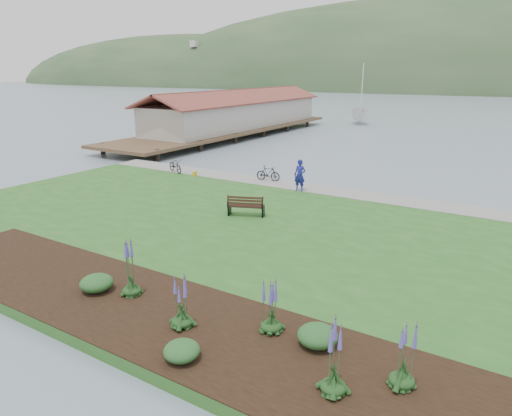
{
  "coord_description": "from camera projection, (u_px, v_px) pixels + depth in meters",
  "views": [
    {
      "loc": [
        11.39,
        -18.85,
        7.59
      ],
      "look_at": [
        0.48,
        -1.19,
        1.3
      ],
      "focal_mm": 32.0,
      "sensor_mm": 36.0,
      "label": 1
    }
  ],
  "objects": [
    {
      "name": "park_bench",
      "position": [
        246.0,
        205.0,
        23.28
      ],
      "size": [
        1.98,
        1.37,
        1.14
      ],
      "rotation": [
        0.0,
        0.0,
        0.38
      ],
      "color": "black",
      "rests_on": "lawn"
    },
    {
      "name": "lawn",
      "position": [
        238.0,
        233.0,
        21.59
      ],
      "size": [
        34.0,
        20.0,
        0.4
      ],
      "primitive_type": "cube",
      "color": "#25591F",
      "rests_on": "ground"
    },
    {
      "name": "echium_0",
      "position": [
        181.0,
        305.0,
        13.07
      ],
      "size": [
        0.62,
        0.62,
        1.74
      ],
      "color": "#153915",
      "rests_on": "garden_bed"
    },
    {
      "name": "echium_4",
      "position": [
        130.0,
        266.0,
        14.84
      ],
      "size": [
        0.62,
        0.62,
        2.39
      ],
      "color": "#153915",
      "rests_on": "garden_bed"
    },
    {
      "name": "person",
      "position": [
        300.0,
        173.0,
        27.97
      ],
      "size": [
        0.88,
        0.64,
        2.31
      ],
      "primitive_type": "imported",
      "rotation": [
        0.0,
        0.0,
        0.08
      ],
      "color": "navy",
      "rests_on": "lawn"
    },
    {
      "name": "pier_pavilion",
      "position": [
        237.0,
        113.0,
        54.98
      ],
      "size": [
        8.0,
        36.0,
        5.4
      ],
      "color": "#4C3826",
      "rests_on": "ground"
    },
    {
      "name": "sailboat",
      "position": [
        360.0,
        124.0,
        67.19
      ],
      "size": [
        13.83,
        13.92,
        27.33
      ],
      "primitive_type": "imported",
      "rotation": [
        0.0,
        0.0,
        0.43
      ],
      "color": "silver",
      "rests_on": "ground"
    },
    {
      "name": "pannier",
      "position": [
        195.0,
        174.0,
        32.23
      ],
      "size": [
        0.24,
        0.34,
        0.33
      ],
      "primitive_type": "cube",
      "rotation": [
        0.0,
        0.0,
        0.13
      ],
      "color": "gold",
      "rests_on": "lawn"
    },
    {
      "name": "bicycle_b",
      "position": [
        268.0,
        173.0,
        30.76
      ],
      "size": [
        0.68,
        1.75,
        1.02
      ],
      "primitive_type": "imported",
      "rotation": [
        0.0,
        0.0,
        1.69
      ],
      "color": "black",
      "rests_on": "lawn"
    },
    {
      "name": "garden_bed",
      "position": [
        177.0,
        320.0,
        13.66
      ],
      "size": [
        24.0,
        4.4,
        0.04
      ],
      "primitive_type": "cube",
      "color": "black",
      "rests_on": "lawn"
    },
    {
      "name": "shrub_2",
      "position": [
        318.0,
        336.0,
        12.3
      ],
      "size": [
        1.11,
        1.11,
        0.56
      ],
      "primitive_type": "ellipsoid",
      "color": "#1E4C21",
      "rests_on": "garden_bed"
    },
    {
      "name": "shrub_1",
      "position": [
        182.0,
        351.0,
        11.71
      ],
      "size": [
        0.95,
        0.95,
        0.48
      ],
      "primitive_type": "ellipsoid",
      "color": "#1E4C21",
      "rests_on": "garden_bed"
    },
    {
      "name": "echium_2",
      "position": [
        334.0,
        365.0,
        10.34
      ],
      "size": [
        0.62,
        0.62,
        1.96
      ],
      "color": "#153915",
      "rests_on": "garden_bed"
    },
    {
      "name": "shrub_0",
      "position": [
        97.0,
        283.0,
        15.35
      ],
      "size": [
        1.1,
        1.1,
        0.55
      ],
      "primitive_type": "ellipsoid",
      "color": "#1E4C21",
      "rests_on": "garden_bed"
    },
    {
      "name": "bicycle_a",
      "position": [
        175.0,
        166.0,
        33.28
      ],
      "size": [
        1.4,
        2.03,
        1.01
      ],
      "primitive_type": "imported",
      "rotation": [
        0.0,
        0.0,
        1.15
      ],
      "color": "black",
      "rests_on": "lawn"
    },
    {
      "name": "shoreline_path",
      "position": [
        317.0,
        189.0,
        28.77
      ],
      "size": [
        34.0,
        2.2,
        0.03
      ],
      "primitive_type": "cube",
      "color": "gray",
      "rests_on": "lawn"
    },
    {
      "name": "echium_3",
      "position": [
        404.0,
        357.0,
        10.55
      ],
      "size": [
        0.62,
        0.62,
        2.08
      ],
      "color": "#153915",
      "rests_on": "garden_bed"
    },
    {
      "name": "echium_1",
      "position": [
        271.0,
        309.0,
        12.83
      ],
      "size": [
        0.62,
        0.62,
        1.78
      ],
      "color": "#153915",
      "rests_on": "garden_bed"
    },
    {
      "name": "ground",
      "position": [
        260.0,
        225.0,
        23.27
      ],
      "size": [
        600.0,
        600.0,
        0.0
      ],
      "primitive_type": "plane",
      "color": "slate",
      "rests_on": "ground"
    }
  ]
}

